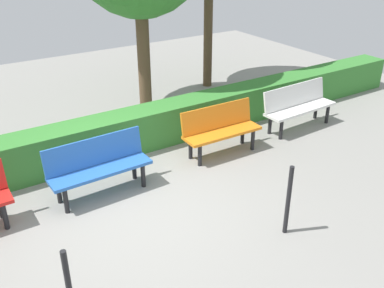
{
  "coord_description": "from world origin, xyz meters",
  "views": [
    {
      "loc": [
        2.13,
        4.88,
        3.65
      ],
      "look_at": [
        -1.23,
        -0.3,
        0.55
      ],
      "focal_mm": 40.78,
      "sensor_mm": 36.0,
      "label": 1
    }
  ],
  "objects": [
    {
      "name": "ground_plane",
      "position": [
        0.0,
        0.0,
        0.0
      ],
      "size": [
        17.24,
        17.24,
        0.0
      ],
      "primitive_type": "plane",
      "color": "gray"
    },
    {
      "name": "bench_orange",
      "position": [
        -2.06,
        -0.68,
        0.48
      ],
      "size": [
        1.44,
        0.49,
        0.86
      ],
      "rotation": [
        0.0,
        0.0,
        -0.02
      ],
      "color": "orange",
      "rests_on": "ground_plane"
    },
    {
      "name": "bench_blue",
      "position": [
        0.24,
        -0.61,
        0.48
      ],
      "size": [
        1.54,
        0.49,
        0.86
      ],
      "rotation": [
        0.0,
        0.0,
        0.02
      ],
      "color": "blue",
      "rests_on": "ground_plane"
    },
    {
      "name": "hedge_row",
      "position": [
        -0.92,
        -1.64,
        0.36
      ],
      "size": [
        13.24,
        0.59,
        0.71
      ],
      "primitive_type": "cube",
      "color": "#387F33",
      "rests_on": "ground_plane"
    },
    {
      "name": "bench_white",
      "position": [
        -4.01,
        -0.74,
        0.48
      ],
      "size": [
        1.64,
        0.52,
        0.86
      ],
      "rotation": [
        0.0,
        0.0,
        0.04
      ],
      "color": "white",
      "rests_on": "ground_plane"
    },
    {
      "name": "railing_post_mid",
      "position": [
        -1.44,
        1.64,
        0.5
      ],
      "size": [
        0.06,
        0.06,
        1.0
      ],
      "primitive_type": "cylinder",
      "color": "black",
      "rests_on": "ground_plane"
    }
  ]
}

